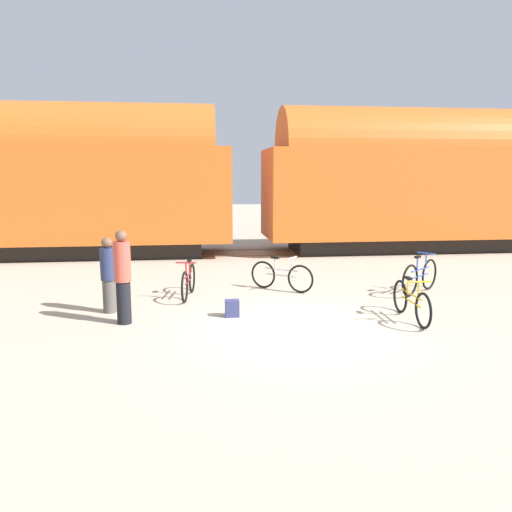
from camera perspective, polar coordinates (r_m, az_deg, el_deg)
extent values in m
plane|color=#B2A893|center=(9.41, 4.93, -8.09)|extent=(80.00, 80.00, 0.00)
cube|color=black|center=(18.82, -23.02, 0.77)|extent=(10.83, 2.37, 0.55)
cube|color=#CC5B1E|center=(18.66, -23.38, 6.44)|extent=(12.89, 3.16, 3.18)
cylinder|color=#CC5B1E|center=(18.68, -23.69, 11.31)|extent=(11.86, 3.00, 3.00)
cube|color=black|center=(20.18, 19.64, 1.49)|extent=(10.83, 2.37, 0.55)
cube|color=#CC5B1E|center=(20.04, 19.93, 6.78)|extent=(12.89, 3.16, 3.18)
cylinder|color=#CC5B1E|center=(20.05, 20.18, 11.32)|extent=(11.86, 3.00, 3.00)
cube|color=#4C4238|center=(17.50, -0.66, 0.04)|extent=(67.62, 0.07, 0.01)
cube|color=#4C4238|center=(18.91, -1.14, 0.73)|extent=(67.62, 0.07, 0.01)
torus|color=black|center=(11.15, -8.15, -3.53)|extent=(0.16, 0.70, 0.71)
torus|color=black|center=(12.11, -7.32, -2.50)|extent=(0.16, 0.70, 0.71)
cylinder|color=#A31E23|center=(11.59, -7.74, -2.13)|extent=(0.17, 0.87, 0.04)
cylinder|color=#A31E23|center=(11.62, -7.72, -2.84)|extent=(0.16, 0.79, 0.04)
cylinder|color=#A31E23|center=(11.73, -7.61, -1.25)|extent=(0.04, 0.04, 0.29)
cube|color=black|center=(11.71, -7.63, -0.54)|extent=(0.11, 0.21, 0.05)
cylinder|color=#A31E23|center=(11.30, -7.99, -1.58)|extent=(0.04, 0.04, 0.33)
cylinder|color=#A31E23|center=(11.27, -8.01, -0.76)|extent=(0.46, 0.10, 0.03)
torus|color=black|center=(9.70, 18.58, -5.94)|extent=(0.06, 0.68, 0.68)
torus|color=black|center=(10.68, 16.15, -4.45)|extent=(0.06, 0.68, 0.68)
cylinder|color=gold|center=(10.14, 17.35, -4.22)|extent=(0.05, 0.97, 0.04)
cylinder|color=gold|center=(10.18, 17.31, -4.99)|extent=(0.05, 0.88, 0.04)
cylinder|color=gold|center=(10.29, 16.97, -3.21)|extent=(0.04, 0.04, 0.28)
cube|color=black|center=(10.26, 17.01, -2.44)|extent=(0.08, 0.20, 0.05)
cylinder|color=gold|center=(9.84, 18.08, -3.72)|extent=(0.04, 0.04, 0.31)
cylinder|color=gold|center=(9.81, 18.13, -2.83)|extent=(0.46, 0.04, 0.03)
torus|color=black|center=(13.01, 19.19, -1.99)|extent=(0.62, 0.53, 0.77)
torus|color=black|center=(12.10, 17.19, -2.71)|extent=(0.62, 0.53, 0.77)
cylinder|color=#3351B7|center=(12.52, 18.27, -1.45)|extent=(0.72, 0.61, 0.04)
cylinder|color=#3351B7|center=(12.55, 18.24, -2.18)|extent=(0.66, 0.56, 0.04)
cylinder|color=#3351B7|center=(12.33, 17.96, -0.84)|extent=(0.04, 0.04, 0.32)
cube|color=black|center=(12.30, 17.99, -0.10)|extent=(0.20, 0.19, 0.05)
cylinder|color=#3351B7|center=(12.74, 18.86, -0.49)|extent=(0.04, 0.04, 0.36)
cylinder|color=#3351B7|center=(12.71, 18.90, 0.31)|extent=(0.32, 0.37, 0.03)
torus|color=black|center=(11.99, 5.10, -2.63)|extent=(0.57, 0.46, 0.68)
torus|color=black|center=(12.47, 0.82, -2.13)|extent=(0.57, 0.46, 0.68)
cylinder|color=silver|center=(12.19, 2.93, -1.57)|extent=(0.74, 0.59, 0.04)
cylinder|color=silver|center=(12.22, 2.92, -2.23)|extent=(0.67, 0.54, 0.04)
cylinder|color=silver|center=(12.25, 2.19, -0.84)|extent=(0.04, 0.04, 0.29)
cube|color=black|center=(12.23, 2.19, -0.18)|extent=(0.21, 0.19, 0.05)
cylinder|color=silver|center=(12.03, 4.13, -0.96)|extent=(0.04, 0.04, 0.32)
cylinder|color=silver|center=(12.01, 4.14, -0.22)|extent=(0.31, 0.38, 0.03)
cylinder|color=#514C47|center=(10.71, -16.41, -4.41)|extent=(0.26, 0.26, 0.68)
cylinder|color=navy|center=(10.57, -16.57, -0.88)|extent=(0.31, 0.31, 0.65)
sphere|color=brown|center=(10.51, -16.68, 1.47)|extent=(0.22, 0.22, 0.22)
cylinder|color=black|center=(9.82, -14.87, -5.15)|extent=(0.27, 0.27, 0.82)
cylinder|color=#CC4C3D|center=(9.66, -15.06, -0.63)|extent=(0.32, 0.32, 0.75)
sphere|color=brown|center=(9.59, -15.18, 2.23)|extent=(0.22, 0.22, 0.22)
cube|color=navy|center=(10.02, -2.75, -5.99)|extent=(0.28, 0.20, 0.34)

